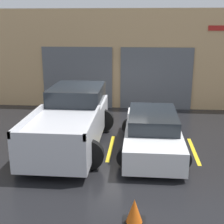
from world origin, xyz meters
name	(u,v)px	position (x,y,z in m)	size (l,w,h in m)	color
ground_plane	(116,128)	(0.00, 0.00, 0.00)	(28.00, 28.00, 0.00)	black
shophouse_building	(121,60)	(-0.01, 3.29, 2.28)	(15.72, 0.68, 4.61)	tan
pickup_truck	(71,120)	(-1.35, -1.84, 0.86)	(2.64, 5.09, 1.78)	silver
sedan_white	(152,132)	(1.35, -2.05, 0.59)	(2.11, 4.38, 1.25)	white
parking_stripe_far_left	(31,145)	(-2.71, -2.08, 0.00)	(0.12, 2.20, 0.01)	gold
parking_stripe_left	(111,148)	(0.00, -2.08, 0.00)	(0.12, 2.20, 0.01)	gold
parking_stripe_centre	(194,151)	(2.71, -2.08, 0.00)	(0.12, 2.20, 0.01)	gold
traffic_cone	(134,212)	(0.86, -6.02, 0.25)	(0.47, 0.47, 0.55)	black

